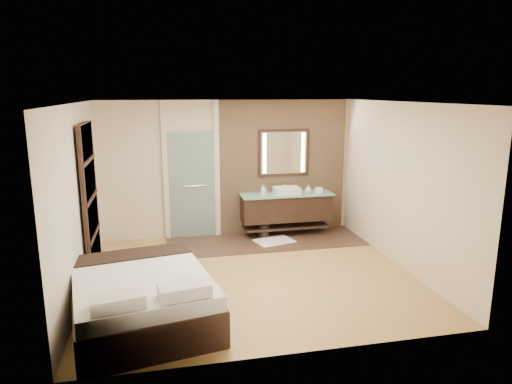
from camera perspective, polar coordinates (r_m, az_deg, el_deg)
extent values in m
plane|color=#B0884A|center=(7.35, -0.51, -10.41)|extent=(5.00, 5.00, 0.00)
cube|color=#33241C|center=(8.93, 1.20, -6.15)|extent=(3.80, 1.30, 0.01)
cube|color=#9E7B5A|center=(9.30, 3.37, 3.12)|extent=(2.60, 0.08, 2.70)
cube|color=black|center=(9.19, 3.79, -1.97)|extent=(1.80, 0.50, 0.50)
cube|color=black|center=(9.30, 3.76, -4.30)|extent=(1.71, 0.45, 0.04)
cube|color=#91DED2|center=(9.11, 3.85, -0.29)|extent=(1.85, 0.55, 0.03)
cube|color=white|center=(9.09, 3.86, 0.20)|extent=(0.50, 0.38, 0.13)
cylinder|color=silver|center=(9.26, 3.54, 0.56)|extent=(0.03, 0.03, 0.18)
cylinder|color=silver|center=(9.21, 3.61, 1.00)|extent=(0.02, 0.10, 0.02)
cube|color=black|center=(9.21, 3.48, 4.92)|extent=(1.06, 0.03, 0.96)
cube|color=white|center=(9.20, 3.50, 4.90)|extent=(0.94, 0.01, 0.84)
cube|color=beige|center=(9.09, 1.07, 4.84)|extent=(0.07, 0.01, 0.80)
cube|color=beige|center=(9.31, 5.89, 4.95)|extent=(0.07, 0.01, 0.80)
cube|color=#A7D4CD|center=(9.04, -8.01, 0.81)|extent=(0.90, 0.05, 2.10)
cylinder|color=silver|center=(8.99, -7.67, 0.76)|extent=(0.45, 0.03, 0.03)
cube|color=beige|center=(8.97, -11.26, 2.56)|extent=(0.10, 0.08, 2.70)
cube|color=beige|center=(9.04, -4.91, 2.83)|extent=(0.10, 0.08, 2.70)
cube|color=black|center=(7.50, -20.01, -1.08)|extent=(0.06, 1.20, 2.40)
cube|color=#EEE0C8|center=(7.72, -19.40, -7.08)|extent=(0.02, 1.06, 0.52)
cube|color=#EEE0C8|center=(7.55, -19.72, -2.87)|extent=(0.02, 1.06, 0.52)
cube|color=#EEE0C8|center=(7.43, -20.06, 1.50)|extent=(0.02, 1.06, 0.52)
cube|color=#EEE0C8|center=(7.35, -20.40, 6.01)|extent=(0.02, 1.06, 0.52)
cube|color=black|center=(6.09, -14.02, -13.56)|extent=(1.97, 2.30, 0.45)
cube|color=silver|center=(5.96, -14.19, -10.83)|extent=(1.92, 2.24, 0.18)
cube|color=black|center=(6.64, -15.23, -7.59)|extent=(1.64, 0.74, 0.04)
cube|color=silver|center=(5.12, -16.93, -12.92)|extent=(0.61, 0.40, 0.14)
cube|color=silver|center=(5.21, -8.94, -12.00)|extent=(0.61, 0.40, 0.14)
cube|color=white|center=(8.91, 2.29, -6.14)|extent=(0.83, 0.67, 0.02)
cylinder|color=black|center=(9.13, 0.96, -4.87)|extent=(0.25, 0.25, 0.27)
cube|color=white|center=(9.25, 7.85, 0.22)|extent=(0.13, 0.13, 0.10)
imported|color=silver|center=(8.89, 0.86, 0.22)|extent=(0.10, 0.10, 0.21)
imported|color=#B2B2B2|center=(8.99, 1.09, 0.18)|extent=(0.09, 0.09, 0.16)
imported|color=#ACD9D4|center=(9.19, 6.56, 0.38)|extent=(0.14, 0.14, 0.16)
imported|color=white|center=(9.29, 7.85, 0.26)|extent=(0.13, 0.13, 0.09)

